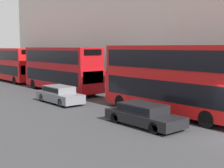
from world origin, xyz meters
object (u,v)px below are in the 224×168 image
(car_dark_sedan, at_px, (144,114))
(car_hatchback, at_px, (59,94))
(bus_leading, at_px, (170,77))
(bus_third_in_queue, at_px, (10,63))
(pedestrian, at_px, (208,102))
(bus_second_in_queue, at_px, (61,67))

(car_dark_sedan, relative_size, car_hatchback, 1.03)
(bus_leading, distance_m, bus_third_in_queue, 26.57)
(car_dark_sedan, height_order, pedestrian, pedestrian)
(bus_leading, relative_size, bus_second_in_queue, 0.96)
(bus_leading, height_order, pedestrian, bus_leading)
(bus_third_in_queue, height_order, car_hatchback, bus_third_in_queue)
(bus_third_in_queue, bearing_deg, car_dark_sedan, -97.05)
(car_hatchback, relative_size, pedestrian, 2.98)
(bus_leading, relative_size, pedestrian, 6.65)
(car_dark_sedan, bearing_deg, pedestrian, -2.86)
(bus_third_in_queue, xyz_separation_m, car_hatchback, (-3.40, -18.24, -1.63))
(bus_second_in_queue, relative_size, car_dark_sedan, 2.25)
(pedestrian, bearing_deg, bus_third_in_queue, 95.28)
(bus_second_in_queue, height_order, bus_third_in_queue, bus_second_in_queue)
(bus_third_in_queue, xyz_separation_m, pedestrian, (2.57, -27.81, -1.64))
(bus_second_in_queue, xyz_separation_m, bus_third_in_queue, (0.00, 12.80, -0.06))
(bus_third_in_queue, height_order, car_dark_sedan, bus_third_in_queue)
(bus_second_in_queue, bearing_deg, bus_third_in_queue, 90.00)
(pedestrian, bearing_deg, bus_leading, 154.21)
(bus_leading, relative_size, car_dark_sedan, 2.16)
(car_hatchback, height_order, pedestrian, pedestrian)
(bus_second_in_queue, distance_m, car_dark_sedan, 15.19)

